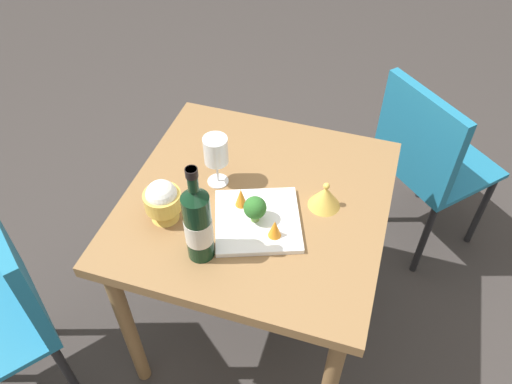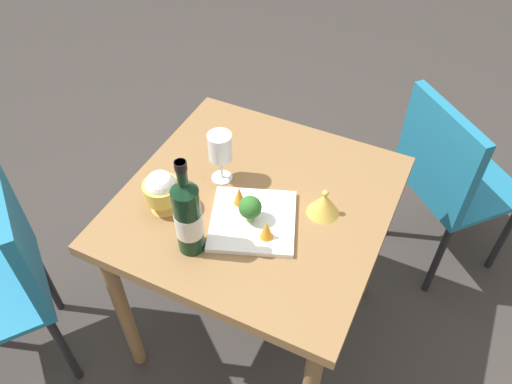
{
  "view_description": "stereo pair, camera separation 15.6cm",
  "coord_description": "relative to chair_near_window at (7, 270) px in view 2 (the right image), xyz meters",
  "views": [
    {
      "loc": [
        0.33,
        -1.04,
        1.91
      ],
      "look_at": [
        0.0,
        0.0,
        0.78
      ],
      "focal_mm": 35.67,
      "sensor_mm": 36.0,
      "label": 1
    },
    {
      "loc": [
        0.47,
        -0.98,
        1.91
      ],
      "look_at": [
        0.0,
        0.0,
        0.78
      ],
      "focal_mm": 35.67,
      "sensor_mm": 36.0,
      "label": 2
    }
  ],
  "objects": [
    {
      "name": "chair_near_window",
      "position": [
        0.0,
        0.0,
        0.0
      ],
      "size": [
        0.56,
        0.56,
        0.85
      ],
      "rotation": [
        0.0,
        0.0,
        2.49
      ],
      "color": "teal",
      "rests_on": "ground_plane"
    },
    {
      "name": "rice_bowl_lid",
      "position": [
        0.9,
        0.49,
        0.26
      ],
      "size": [
        0.1,
        0.1,
        0.09
      ],
      "color": "gold",
      "rests_on": "dining_table"
    },
    {
      "name": "broccoli_floret",
      "position": [
        0.72,
        0.36,
        0.29
      ],
      "size": [
        0.07,
        0.07,
        0.09
      ],
      "color": "#729E4C",
      "rests_on": "serving_plate"
    },
    {
      "name": "ground_plane",
      "position": [
        0.69,
        0.45,
        -0.53
      ],
      "size": [
        8.0,
        8.0,
        0.0
      ],
      "primitive_type": "plane",
      "color": "#383330"
    },
    {
      "name": "wine_glass",
      "position": [
        0.55,
        0.49,
        0.35
      ],
      "size": [
        0.08,
        0.08,
        0.18
      ],
      "color": "white",
      "rests_on": "dining_table"
    },
    {
      "name": "carrot_garnish_left",
      "position": [
        0.66,
        0.4,
        0.27
      ],
      "size": [
        0.04,
        0.04,
        0.07
      ],
      "color": "orange",
      "rests_on": "serving_plate"
    },
    {
      "name": "wine_bottle",
      "position": [
        0.61,
        0.21,
        0.35
      ],
      "size": [
        0.08,
        0.08,
        0.33
      ],
      "color": "black",
      "rests_on": "dining_table"
    },
    {
      "name": "carrot_garnish_right",
      "position": [
        0.79,
        0.32,
        0.27
      ],
      "size": [
        0.04,
        0.04,
        0.06
      ],
      "color": "orange",
      "rests_on": "serving_plate"
    },
    {
      "name": "dining_table",
      "position": [
        0.69,
        0.45,
        0.12
      ],
      "size": [
        0.81,
        0.81,
        0.75
      ],
      "color": "olive",
      "rests_on": "ground_plane"
    },
    {
      "name": "serving_plate",
      "position": [
        0.72,
        0.36,
        0.23
      ],
      "size": [
        0.32,
        0.32,
        0.02
      ],
      "rotation": [
        0.0,
        0.0,
        0.36
      ],
      "color": "white",
      "rests_on": "dining_table"
    },
    {
      "name": "chair_by_wall",
      "position": [
        1.21,
        1.09,
        0.0
      ],
      "size": [
        0.57,
        0.57,
        0.85
      ],
      "rotation": [
        0.0,
        0.0,
        -0.75
      ],
      "color": "teal",
      "rests_on": "ground_plane"
    },
    {
      "name": "rice_bowl",
      "position": [
        0.45,
        0.3,
        0.3
      ],
      "size": [
        0.11,
        0.11,
        0.14
      ],
      "color": "gold",
      "rests_on": "dining_table"
    }
  ]
}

